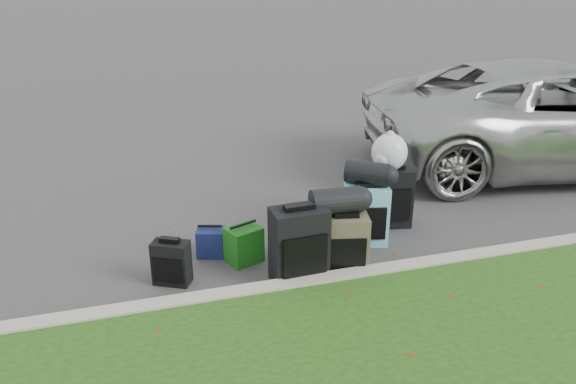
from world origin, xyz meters
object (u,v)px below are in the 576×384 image
object	(u,v)px
suitcase_small_black	(172,263)
tote_green	(244,245)
suitcase_olive	(345,245)
suitcase_large_black_right	(391,197)
suitcase_large_black_left	(299,245)
tote_navy	(211,242)
suv	(558,115)
suitcase_teal	(366,215)

from	to	relation	value
suitcase_small_black	tote_green	xyz separation A→B (m)	(0.76, 0.22, -0.03)
suitcase_olive	suitcase_large_black_right	distance (m)	1.29
suitcase_large_black_left	tote_navy	size ratio (longest dim) A/B	2.53
suv	suitcase_small_black	distance (m)	6.27
suitcase_olive	suitcase_teal	world-z (taller)	suitcase_teal
suitcase_teal	suitcase_large_black_right	bearing A→B (deg)	50.76
suitcase_teal	suitcase_large_black_right	distance (m)	0.59
suitcase_olive	suitcase_teal	distance (m)	0.71
suitcase_large_black_left	tote_navy	xyz separation A→B (m)	(-0.75, 0.75, -0.23)
suitcase_large_black_left	tote_navy	world-z (taller)	suitcase_large_black_left
suitcase_large_black_left	suitcase_teal	xyz separation A→B (m)	(0.95, 0.56, -0.05)
suitcase_large_black_left	suitcase_teal	size ratio (longest dim) A/B	1.13
suitcase_small_black	suitcase_large_black_left	size ratio (longest dim) A/B	0.57
suitcase_large_black_right	suitcase_teal	bearing A→B (deg)	-132.16
suitcase_teal	tote_green	xyz separation A→B (m)	(-1.39, -0.03, -0.15)
suitcase_large_black_left	suitcase_olive	distance (m)	0.50
suitcase_olive	suitcase_large_black_right	size ratio (longest dim) A/B	0.87
suitcase_olive	suv	bearing A→B (deg)	39.28
suitcase_olive	tote_navy	bearing A→B (deg)	162.26
suitcase_teal	suitcase_olive	bearing A→B (deg)	-116.33
suitcase_large_black_left	tote_green	size ratio (longest dim) A/B	1.99
suv	tote_green	size ratio (longest dim) A/B	14.79
suv	suitcase_olive	world-z (taller)	suv
suitcase_large_black_left	suitcase_olive	xyz separation A→B (m)	(0.49, 0.02, -0.08)
suitcase_small_black	suitcase_large_black_left	distance (m)	1.25
suitcase_teal	tote_green	size ratio (longest dim) A/B	1.75
suitcase_teal	tote_navy	world-z (taller)	suitcase_teal
suitcase_large_black_right	tote_green	xyz separation A→B (m)	(-1.86, -0.38, -0.16)
suitcase_small_black	tote_green	distance (m)	0.80
suitcase_small_black	suitcase_large_black_left	bearing A→B (deg)	13.01
suitcase_large_black_right	tote_green	world-z (taller)	suitcase_large_black_right
tote_navy	suitcase_small_black	bearing A→B (deg)	-117.78
tote_navy	suitcase_olive	bearing A→B (deg)	-13.40
suitcase_small_black	tote_green	world-z (taller)	suitcase_small_black
suitcase_olive	suitcase_large_black_right	bearing A→B (deg)	56.30
suv	suitcase_large_black_right	world-z (taller)	suv
suitcase_olive	suitcase_large_black_left	bearing A→B (deg)	-164.67
suv	suitcase_teal	distance (m)	4.15
suv	suitcase_large_black_left	xyz separation A→B (m)	(-4.76, -2.15, -0.41)
tote_navy	tote_green	bearing A→B (deg)	-19.16
suitcase_large_black_right	tote_green	distance (m)	1.91
tote_green	tote_navy	world-z (taller)	tote_green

